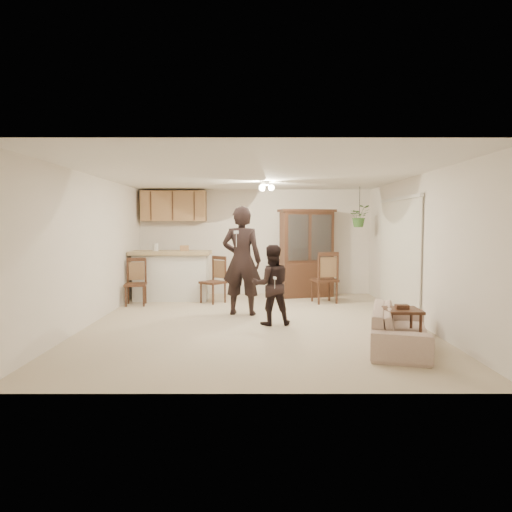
{
  "coord_description": "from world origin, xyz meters",
  "views": [
    {
      "loc": [
        0.01,
        -7.66,
        1.68
      ],
      "look_at": [
        0.02,
        0.4,
        1.11
      ],
      "focal_mm": 32.0,
      "sensor_mm": 36.0,
      "label": 1
    }
  ],
  "objects_px": {
    "adult": "(242,266)",
    "chair_hutch_right": "(324,288)",
    "child": "(271,284)",
    "side_table": "(401,327)",
    "sofa": "(400,320)",
    "china_hutch": "(306,254)",
    "chair_bar": "(136,292)",
    "chair_hutch_left": "(213,290)"
  },
  "relations": [
    {
      "from": "adult",
      "to": "side_table",
      "type": "relative_size",
      "value": 3.07
    },
    {
      "from": "chair_hutch_left",
      "to": "sofa",
      "type": "bearing_deg",
      "value": -10.08
    },
    {
      "from": "sofa",
      "to": "china_hutch",
      "type": "bearing_deg",
      "value": 26.84
    },
    {
      "from": "china_hutch",
      "to": "adult",
      "type": "bearing_deg",
      "value": -137.41
    },
    {
      "from": "adult",
      "to": "chair_hutch_left",
      "type": "height_order",
      "value": "adult"
    },
    {
      "from": "side_table",
      "to": "chair_bar",
      "type": "xyz_separation_m",
      "value": [
        -4.47,
        3.24,
        -0.0
      ]
    },
    {
      "from": "sofa",
      "to": "chair_hutch_left",
      "type": "height_order",
      "value": "chair_hutch_left"
    },
    {
      "from": "adult",
      "to": "side_table",
      "type": "bearing_deg",
      "value": 144.44
    },
    {
      "from": "sofa",
      "to": "side_table",
      "type": "xyz_separation_m",
      "value": [
        0.01,
        -0.03,
        -0.09
      ]
    },
    {
      "from": "adult",
      "to": "china_hutch",
      "type": "relative_size",
      "value": 0.89
    },
    {
      "from": "sofa",
      "to": "adult",
      "type": "xyz_separation_m",
      "value": [
        -2.24,
        2.24,
        0.53
      ]
    },
    {
      "from": "sofa",
      "to": "chair_hutch_left",
      "type": "distance_m",
      "value": 4.53
    },
    {
      "from": "child",
      "to": "chair_bar",
      "type": "bearing_deg",
      "value": -41.93
    },
    {
      "from": "side_table",
      "to": "chair_hutch_left",
      "type": "bearing_deg",
      "value": 129.42
    },
    {
      "from": "child",
      "to": "side_table",
      "type": "distance_m",
      "value": 2.27
    },
    {
      "from": "china_hutch",
      "to": "chair_hutch_left",
      "type": "xyz_separation_m",
      "value": [
        -2.08,
        -0.85,
        -0.72
      ]
    },
    {
      "from": "child",
      "to": "chair_hutch_right",
      "type": "relative_size",
      "value": 1.23
    },
    {
      "from": "side_table",
      "to": "chair_bar",
      "type": "bearing_deg",
      "value": 144.06
    },
    {
      "from": "chair_bar",
      "to": "china_hutch",
      "type": "bearing_deg",
      "value": 9.69
    },
    {
      "from": "sofa",
      "to": "chair_hutch_left",
      "type": "relative_size",
      "value": 1.89
    },
    {
      "from": "adult",
      "to": "chair_hutch_right",
      "type": "xyz_separation_m",
      "value": [
        1.73,
        1.28,
        -0.59
      ]
    },
    {
      "from": "chair_hutch_left",
      "to": "china_hutch",
      "type": "bearing_deg",
      "value": 62.52
    },
    {
      "from": "sofa",
      "to": "chair_bar",
      "type": "bearing_deg",
      "value": 70.62
    },
    {
      "from": "sofa",
      "to": "chair_bar",
      "type": "distance_m",
      "value": 5.5
    },
    {
      "from": "sofa",
      "to": "chair_hutch_left",
      "type": "xyz_separation_m",
      "value": [
        -2.89,
        3.49,
        -0.09
      ]
    },
    {
      "from": "chair_bar",
      "to": "chair_hutch_left",
      "type": "distance_m",
      "value": 1.6
    },
    {
      "from": "sofa",
      "to": "side_table",
      "type": "bearing_deg",
      "value": -146.16
    },
    {
      "from": "sofa",
      "to": "china_hutch",
      "type": "height_order",
      "value": "china_hutch"
    },
    {
      "from": "china_hutch",
      "to": "chair_bar",
      "type": "xyz_separation_m",
      "value": [
        -3.66,
        -1.13,
        -0.72
      ]
    },
    {
      "from": "sofa",
      "to": "chair_hutch_right",
      "type": "relative_size",
      "value": 1.71
    },
    {
      "from": "child",
      "to": "side_table",
      "type": "relative_size",
      "value": 2.3
    },
    {
      "from": "sofa",
      "to": "child",
      "type": "relative_size",
      "value": 1.39
    },
    {
      "from": "adult",
      "to": "side_table",
      "type": "height_order",
      "value": "adult"
    },
    {
      "from": "adult",
      "to": "chair_hutch_left",
      "type": "distance_m",
      "value": 1.55
    },
    {
      "from": "chair_hutch_left",
      "to": "chair_hutch_right",
      "type": "xyz_separation_m",
      "value": [
        2.38,
        0.02,
        0.03
      ]
    },
    {
      "from": "china_hutch",
      "to": "chair_hutch_left",
      "type": "relative_size",
      "value": 2.03
    },
    {
      "from": "side_table",
      "to": "chair_hutch_right",
      "type": "distance_m",
      "value": 3.58
    },
    {
      "from": "side_table",
      "to": "chair_bar",
      "type": "distance_m",
      "value": 5.52
    },
    {
      "from": "child",
      "to": "side_table",
      "type": "xyz_separation_m",
      "value": [
        1.73,
        -1.41,
        -0.4
      ]
    },
    {
      "from": "sofa",
      "to": "child",
      "type": "distance_m",
      "value": 2.23
    },
    {
      "from": "side_table",
      "to": "child",
      "type": "bearing_deg",
      "value": 140.72
    },
    {
      "from": "chair_bar",
      "to": "chair_hutch_right",
      "type": "xyz_separation_m",
      "value": [
        3.95,
        0.3,
        0.03
      ]
    }
  ]
}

